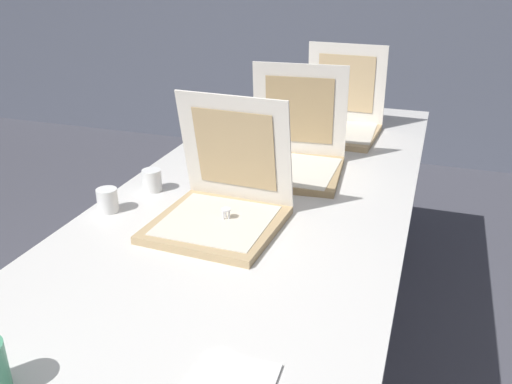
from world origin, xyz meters
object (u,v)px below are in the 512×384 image
at_px(table, 267,200).
at_px(napkin_pile, 231,381).
at_px(pizza_box_back, 338,122).
at_px(pizza_box_front, 221,207).
at_px(cup_white_near_left, 108,200).
at_px(cup_white_near_center, 152,180).
at_px(pizza_box_middle, 293,157).
at_px(cup_white_far, 235,144).

bearing_deg(table, napkin_pile, -76.63).
distance_m(table, pizza_box_back, 0.67).
bearing_deg(napkin_pile, pizza_box_back, 93.76).
distance_m(pizza_box_front, cup_white_near_left, 0.35).
distance_m(table, cup_white_near_center, 0.38).
distance_m(pizza_box_back, napkin_pile, 1.52).
height_order(table, cup_white_near_left, cup_white_near_left).
relative_size(pizza_box_middle, pizza_box_back, 1.02).
height_order(table, pizza_box_middle, pizza_box_middle).
relative_size(table, pizza_box_middle, 6.22).
relative_size(pizza_box_middle, cup_white_near_center, 5.16).
height_order(pizza_box_middle, pizza_box_back, pizza_box_back).
height_order(table, cup_white_far, cup_white_far).
relative_size(cup_white_far, napkin_pile, 0.42).
relative_size(pizza_box_front, cup_white_far, 5.04).
bearing_deg(cup_white_far, pizza_box_front, -73.02).
bearing_deg(pizza_box_front, cup_white_far, 110.14).
relative_size(pizza_box_front, napkin_pile, 2.13).
bearing_deg(napkin_pile, cup_white_far, 110.33).
height_order(pizza_box_front, cup_white_near_left, pizza_box_front).
relative_size(table, cup_white_far, 32.11).
bearing_deg(table, cup_white_far, 127.67).
bearing_deg(pizza_box_back, cup_white_near_left, -114.51).
height_order(pizza_box_front, cup_white_far, pizza_box_front).
xyz_separation_m(cup_white_near_left, napkin_pile, (0.60, -0.54, -0.03)).
height_order(pizza_box_middle, cup_white_near_left, pizza_box_middle).
bearing_deg(napkin_pile, pizza_box_front, 113.48).
bearing_deg(pizza_box_back, pizza_box_front, -96.47).
height_order(table, cup_white_near_center, cup_white_near_center).
bearing_deg(table, pizza_box_back, 80.90).
height_order(cup_white_near_left, napkin_pile, cup_white_near_left).
xyz_separation_m(pizza_box_front, napkin_pile, (0.25, -0.58, -0.05)).
xyz_separation_m(pizza_box_front, cup_white_near_left, (-0.35, -0.03, -0.02)).
xyz_separation_m(cup_white_far, cup_white_near_center, (-0.12, -0.42, 0.00)).
distance_m(pizza_box_middle, cup_white_near_left, 0.65).
relative_size(cup_white_near_left, cup_white_near_center, 1.00).
height_order(pizza_box_back, napkin_pile, pizza_box_back).
relative_size(pizza_box_back, cup_white_near_left, 5.05).
bearing_deg(table, cup_white_near_left, -141.26).
relative_size(pizza_box_middle, cup_white_near_left, 5.16).
bearing_deg(cup_white_near_left, pizza_box_middle, 48.51).
xyz_separation_m(table, cup_white_near_center, (-0.34, -0.14, 0.08)).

